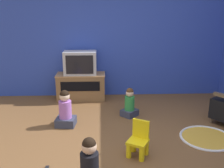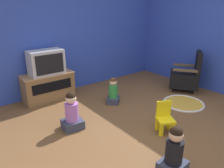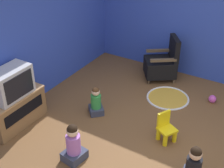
# 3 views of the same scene
# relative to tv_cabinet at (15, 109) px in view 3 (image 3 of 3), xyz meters

# --- Properties ---
(ground_plane) EXTENTS (30.00, 30.00, 0.00)m
(ground_plane) POSITION_rel_tv_cabinet_xyz_m (0.89, -2.23, -0.29)
(ground_plane) COLOR brown
(wall_back) EXTENTS (5.40, 0.12, 2.82)m
(wall_back) POSITION_rel_tv_cabinet_xyz_m (0.59, 0.30, 1.11)
(wall_back) COLOR #2D47B2
(wall_back) RESTS_ON ground_plane
(tv_cabinet) EXTENTS (1.04, 0.46, 0.56)m
(tv_cabinet) POSITION_rel_tv_cabinet_xyz_m (0.00, 0.00, 0.00)
(tv_cabinet) COLOR brown
(tv_cabinet) RESTS_ON ground_plane
(television) EXTENTS (0.68, 0.38, 0.49)m
(television) POSITION_rel_tv_cabinet_xyz_m (0.00, -0.02, 0.52)
(television) COLOR #B7B7BC
(television) RESTS_ON tv_cabinet
(black_armchair) EXTENTS (0.79, 0.81, 0.93)m
(black_armchair) POSITION_rel_tv_cabinet_xyz_m (2.71, -1.48, 0.06)
(black_armchair) COLOR brown
(black_armchair) RESTS_ON ground_plane
(yellow_kid_chair) EXTENTS (0.34, 0.34, 0.49)m
(yellow_kid_chair) POSITION_rel_tv_cabinet_xyz_m (0.94, -2.32, -0.10)
(yellow_kid_chair) COLOR yellow
(yellow_kid_chair) RESTS_ON ground_plane
(play_mat) EXTENTS (0.82, 0.82, 0.04)m
(play_mat) POSITION_rel_tv_cabinet_xyz_m (2.06, -1.91, -0.28)
(play_mat) COLOR gold
(play_mat) RESTS_ON ground_plane
(child_watching_left) EXTENTS (0.34, 0.31, 0.62)m
(child_watching_left) POSITION_rel_tv_cabinet_xyz_m (0.30, -2.97, -0.03)
(child_watching_left) COLOR #33384C
(child_watching_left) RESTS_ON ground_plane
(child_watching_center) EXTENTS (0.36, 0.36, 0.54)m
(child_watching_center) POSITION_rel_tv_cabinet_xyz_m (0.96, -0.98, -0.06)
(child_watching_center) COLOR #33384C
(child_watching_center) RESTS_ON ground_plane
(child_watching_right) EXTENTS (0.35, 0.32, 0.63)m
(child_watching_right) POSITION_rel_tv_cabinet_xyz_m (-0.17, -1.35, -0.02)
(child_watching_right) COLOR #33384C
(child_watching_right) RESTS_ON ground_plane
(toy_ball) EXTENTS (0.14, 0.14, 0.14)m
(toy_ball) POSITION_rel_tv_cabinet_xyz_m (2.38, -2.67, -0.22)
(toy_ball) COLOR #CC4CB2
(toy_ball) RESTS_ON ground_plane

